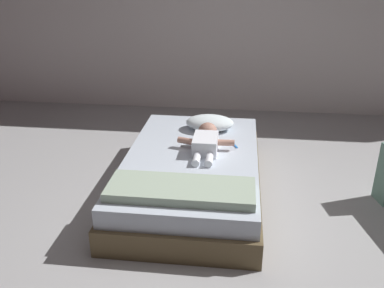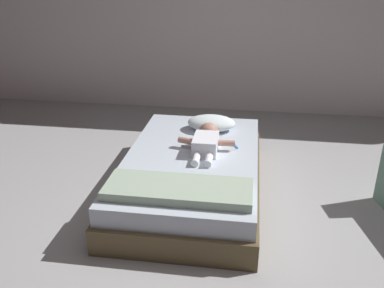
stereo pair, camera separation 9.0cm
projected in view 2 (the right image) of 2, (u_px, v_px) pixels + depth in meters
name	position (u px, v px, depth m)	size (l,w,h in m)	color
ground_plane	(214.00, 232.00, 3.21)	(8.00, 8.00, 0.00)	#A4A3A4
wall_behind_bed	(238.00, 14.00, 5.41)	(8.00, 0.12, 2.59)	silver
bed	(192.00, 173.00, 3.73)	(1.19, 2.03, 0.37)	brown
pillow	(211.00, 123.00, 4.16)	(0.48, 0.32, 0.14)	white
baby	(206.00, 141.00, 3.74)	(0.52, 0.65, 0.18)	white
toothbrush	(234.00, 144.00, 3.83)	(0.08, 0.16, 0.02)	#2982E9
blanket	(178.00, 189.00, 3.02)	(1.07, 0.39, 0.07)	#A1B59E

